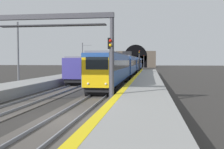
{
  "coord_description": "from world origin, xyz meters",
  "views": [
    {
      "loc": [
        -13.84,
        -4.57,
        3.25
      ],
      "look_at": [
        15.09,
        -0.32,
        1.69
      ],
      "focal_mm": 42.28,
      "sensor_mm": 36.0,
      "label": 1
    }
  ],
  "objects_px": {
    "railway_signal_far": "(144,61)",
    "catenary_mast_near": "(83,58)",
    "overhead_signal_gantry": "(52,36)",
    "train_main_approaching": "(131,64)",
    "railway_signal_mid": "(139,60)",
    "railway_signal_near": "(111,67)",
    "train_adjacent_platform": "(104,66)",
    "catenary_mast_far": "(18,54)"
  },
  "relations": [
    {
      "from": "railway_signal_far",
      "to": "catenary_mast_near",
      "type": "bearing_deg",
      "value": -15.5
    },
    {
      "from": "overhead_signal_gantry",
      "to": "railway_signal_far",
      "type": "bearing_deg",
      "value": -2.76
    },
    {
      "from": "train_main_approaching",
      "to": "railway_signal_mid",
      "type": "height_order",
      "value": "railway_signal_mid"
    },
    {
      "from": "railway_signal_near",
      "to": "catenary_mast_near",
      "type": "distance_m",
      "value": 43.01
    },
    {
      "from": "train_adjacent_platform",
      "to": "overhead_signal_gantry",
      "type": "bearing_deg",
      "value": -175.59
    },
    {
      "from": "catenary_mast_near",
      "to": "railway_signal_near",
      "type": "bearing_deg",
      "value": -162.73
    },
    {
      "from": "railway_signal_far",
      "to": "catenary_mast_near",
      "type": "height_order",
      "value": "catenary_mast_near"
    },
    {
      "from": "train_main_approaching",
      "to": "railway_signal_mid",
      "type": "bearing_deg",
      "value": 133.36
    },
    {
      "from": "railway_signal_far",
      "to": "catenary_mast_near",
      "type": "xyz_separation_m",
      "value": [
        -46.02,
        12.76,
        0.63
      ]
    },
    {
      "from": "train_main_approaching",
      "to": "railway_signal_far",
      "type": "relative_size",
      "value": 14.56
    },
    {
      "from": "train_main_approaching",
      "to": "railway_signal_far",
      "type": "xyz_separation_m",
      "value": [
        43.76,
        -1.86,
        0.79
      ]
    },
    {
      "from": "catenary_mast_far",
      "to": "catenary_mast_near",
      "type": "bearing_deg",
      "value": -0.04
    },
    {
      "from": "train_main_approaching",
      "to": "overhead_signal_gantry",
      "type": "distance_m",
      "value": 43.46
    },
    {
      "from": "train_main_approaching",
      "to": "railway_signal_near",
      "type": "relative_size",
      "value": 16.35
    },
    {
      "from": "train_adjacent_platform",
      "to": "catenary_mast_near",
      "type": "height_order",
      "value": "catenary_mast_near"
    },
    {
      "from": "train_adjacent_platform",
      "to": "overhead_signal_gantry",
      "type": "distance_m",
      "value": 34.21
    },
    {
      "from": "train_adjacent_platform",
      "to": "railway_signal_far",
      "type": "distance_m",
      "value": 53.47
    },
    {
      "from": "railway_signal_mid",
      "to": "railway_signal_far",
      "type": "bearing_deg",
      "value": -180.0
    },
    {
      "from": "overhead_signal_gantry",
      "to": "catenary_mast_near",
      "type": "xyz_separation_m",
      "value": [
        41.06,
        8.57,
        -1.2
      ]
    },
    {
      "from": "catenary_mast_near",
      "to": "catenary_mast_far",
      "type": "distance_m",
      "value": 29.66
    },
    {
      "from": "train_adjacent_platform",
      "to": "catenary_mast_near",
      "type": "relative_size",
      "value": 5.74
    },
    {
      "from": "overhead_signal_gantry",
      "to": "train_adjacent_platform",
      "type": "bearing_deg",
      "value": 3.93
    },
    {
      "from": "train_main_approaching",
      "to": "overhead_signal_gantry",
      "type": "bearing_deg",
      "value": -3.46
    },
    {
      "from": "railway_signal_mid",
      "to": "overhead_signal_gantry",
      "type": "xyz_separation_m",
      "value": [
        -45.1,
        4.2,
        1.69
      ]
    },
    {
      "from": "railway_signal_far",
      "to": "train_main_approaching",
      "type": "bearing_deg",
      "value": -2.43
    },
    {
      "from": "train_adjacent_platform",
      "to": "catenary_mast_far",
      "type": "height_order",
      "value": "catenary_mast_far"
    },
    {
      "from": "railway_signal_near",
      "to": "overhead_signal_gantry",
      "type": "distance_m",
      "value": 4.71
    },
    {
      "from": "train_main_approaching",
      "to": "railway_signal_mid",
      "type": "distance_m",
      "value": 2.74
    },
    {
      "from": "railway_signal_far",
      "to": "railway_signal_near",
      "type": "bearing_deg",
      "value": 0.0
    },
    {
      "from": "catenary_mast_near",
      "to": "railway_signal_far",
      "type": "bearing_deg",
      "value": -15.5
    },
    {
      "from": "railway_signal_near",
      "to": "catenary_mast_far",
      "type": "relative_size",
      "value": 0.62
    },
    {
      "from": "railway_signal_near",
      "to": "railway_signal_far",
      "type": "xyz_separation_m",
      "value": [
        87.08,
        0.0,
        0.31
      ]
    },
    {
      "from": "railway_signal_near",
      "to": "railway_signal_mid",
      "type": "xyz_separation_m",
      "value": [
        45.1,
        0.0,
        0.45
      ]
    },
    {
      "from": "catenary_mast_near",
      "to": "catenary_mast_far",
      "type": "relative_size",
      "value": 0.94
    },
    {
      "from": "train_adjacent_platform",
      "to": "railway_signal_far",
      "type": "bearing_deg",
      "value": -6.54
    },
    {
      "from": "overhead_signal_gantry",
      "to": "railway_signal_near",
      "type": "bearing_deg",
      "value": -90.06
    },
    {
      "from": "catenary_mast_near",
      "to": "catenary_mast_far",
      "type": "bearing_deg",
      "value": 179.96
    },
    {
      "from": "train_main_approaching",
      "to": "railway_signal_mid",
      "type": "xyz_separation_m",
      "value": [
        1.78,
        -1.86,
        0.93
      ]
    },
    {
      "from": "railway_signal_mid",
      "to": "catenary_mast_far",
      "type": "distance_m",
      "value": 36.05
    },
    {
      "from": "train_adjacent_platform",
      "to": "train_main_approaching",
      "type": "bearing_deg",
      "value": -26.19
    },
    {
      "from": "catenary_mast_far",
      "to": "railway_signal_near",
      "type": "bearing_deg",
      "value": -131.74
    },
    {
      "from": "train_adjacent_platform",
      "to": "overhead_signal_gantry",
      "type": "xyz_separation_m",
      "value": [
        -34.02,
        -2.34,
        2.8
      ]
    }
  ]
}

